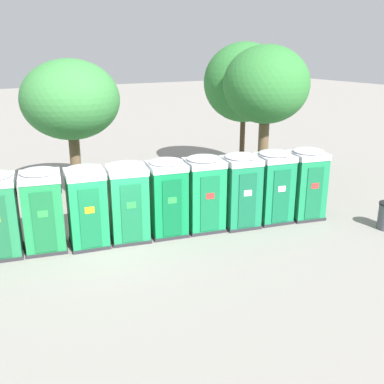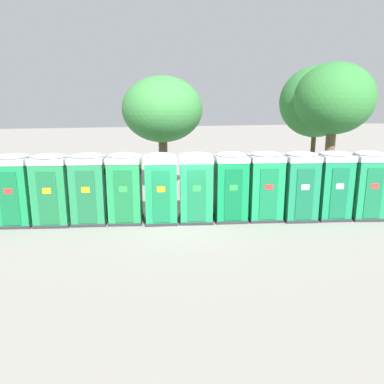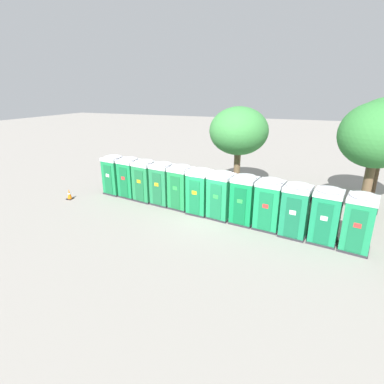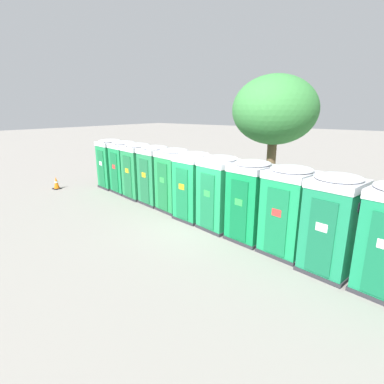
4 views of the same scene
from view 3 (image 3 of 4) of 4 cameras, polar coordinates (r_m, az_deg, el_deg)
The scene contains 16 objects.
ground_plane at distance 16.37m, azimuth 3.29°, elevation -4.43°, with size 120.00×120.00×0.00m, color gray.
portapotty_0 at distance 20.07m, azimuth -14.55°, elevation 3.28°, with size 1.41×1.40×2.54m.
portapotty_1 at distance 19.23m, azimuth -11.75°, elevation 2.82°, with size 1.39×1.40×2.54m.
portapotty_2 at distance 18.39m, azimuth -8.88°, elevation 2.26°, with size 1.45×1.41×2.54m.
portapotty_3 at distance 17.66m, azimuth -5.59°, elevation 1.70°, with size 1.42×1.40×2.54m.
portapotty_4 at distance 16.96m, azimuth -2.11°, elevation 1.04°, with size 1.40×1.41×2.54m.
portapotty_5 at distance 16.23m, azimuth 1.44°, elevation 0.22°, with size 1.32×1.35×2.54m.
portapotty_6 at distance 15.69m, azimuth 5.55°, elevation -0.52°, with size 1.42×1.42×2.54m.
portapotty_7 at distance 15.25m, azimuth 9.91°, elevation -1.32°, with size 1.36×1.38×2.54m.
portapotty_8 at distance 14.88m, azimuth 14.49°, elevation -2.16°, with size 1.42×1.39×2.54m.
portapotty_9 at distance 14.50m, azimuth 19.16°, elevation -3.19°, with size 1.39×1.39×2.54m.
portapotty_10 at distance 14.37m, azimuth 24.15°, elevation -4.03°, with size 1.37×1.38×2.54m.
portapotty_11 at distance 14.26m, azimuth 29.17°, elevation -5.00°, with size 1.38×1.41×2.54m.
street_tree_1 at distance 19.82m, azimuth 8.88°, elevation 11.33°, with size 3.77×3.77×5.51m.
street_tree_2 at distance 16.86m, azimuth 31.79°, elevation 9.06°, with size 3.50×3.50×6.02m.
traffic_cone at distance 20.11m, azimuth -22.33°, elevation -0.42°, with size 0.36×0.36×0.64m.
Camera 3 is at (4.56, -14.33, 6.47)m, focal length 28.00 mm.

